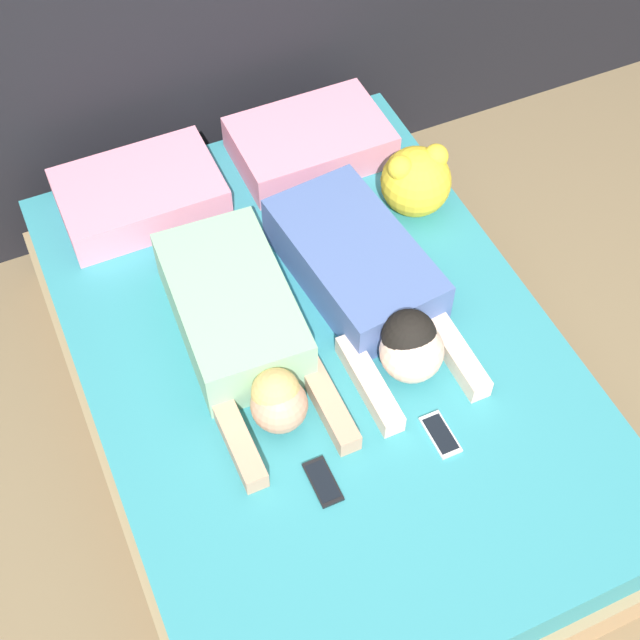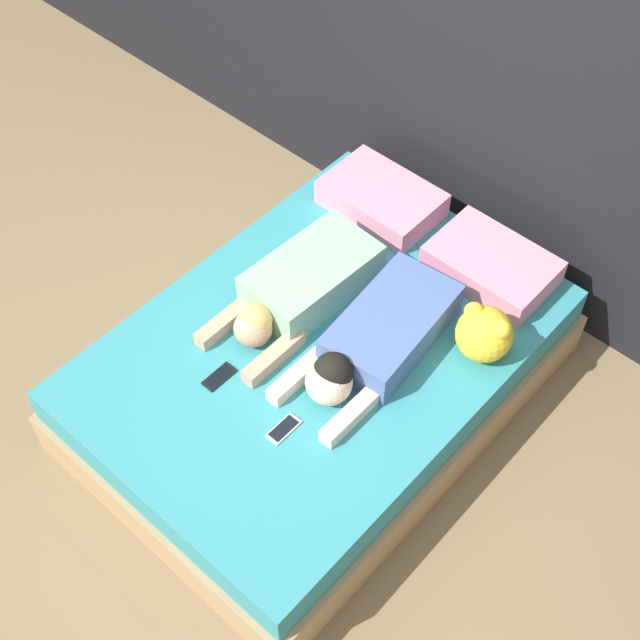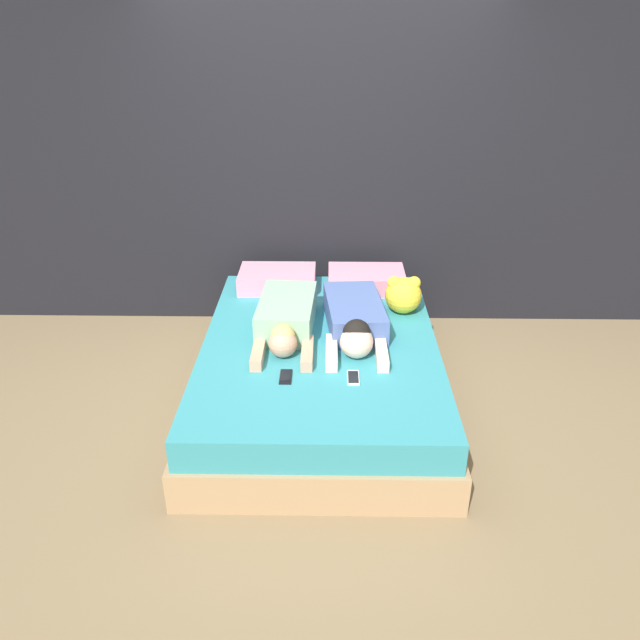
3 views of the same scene
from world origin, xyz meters
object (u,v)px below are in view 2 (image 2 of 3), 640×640
Objects in this scene: bed at (320,369)px; pillow_head_left at (382,198)px; cell_phone_right at (284,429)px; cell_phone_left at (219,377)px; person_left at (300,288)px; person_right at (374,341)px; plush_toy at (484,333)px; pillow_head_right at (492,265)px.

pillow_head_left reaches higher than bed.
bed is 0.95m from pillow_head_left.
cell_phone_right is at bearing -67.34° from pillow_head_left.
cell_phone_left is (-0.19, -0.44, 0.23)m from bed.
bed is at bearing 114.02° from cell_phone_right.
person_left is 0.95× the size of person_right.
pillow_head_left reaches higher than cell_phone_right.
cell_phone_right is at bearing -52.88° from person_left.
plush_toy reaches higher than bed.
bed is 0.41m from person_left.
person_right reaches higher than bed.
pillow_head_right reaches higher than bed.
cell_phone_right is (0.20, -0.45, 0.23)m from bed.
person_left reaches higher than pillow_head_left.
bed is 0.40m from person_right.
person_left is (0.11, -0.73, 0.03)m from pillow_head_left.
bed is 2.28× the size of person_right.
person_right is at bearing 24.41° from bed.
person_left is 0.45m from person_right.
person_left is at bearing 93.27° from cell_phone_left.
person_right reaches higher than cell_phone_right.
cell_phone_right is at bearing -0.56° from cell_phone_left.
cell_phone_left is at bearing -113.31° from bed.
person_left reaches higher than bed.
bed is at bearing -155.59° from person_right.
pillow_head_left is at bearing 180.00° from pillow_head_right.
person_right reaches higher than pillow_head_right.
bed is 14.13× the size of cell_phone_right.
pillow_head_left is at bearing 96.47° from cell_phone_left.
plush_toy is at bearing 22.15° from person_left.
cell_phone_right is (-0.03, -0.55, -0.09)m from person_right.
pillow_head_right is 3.71× the size of cell_phone_right.
plush_toy is at bearing 37.22° from bed.
bed is at bearing -26.35° from person_left.
cell_phone_right is (-0.14, -1.28, -0.06)m from pillow_head_right.
person_right is (-0.11, -0.73, 0.02)m from pillow_head_right.
bed is 3.81× the size of pillow_head_right.
person_right is 6.19× the size of cell_phone_left.
pillow_head_left is 0.67m from pillow_head_right.
person_right is at bearing -1.04° from person_left.
person_left is 5.88× the size of cell_phone_right.
plush_toy is at bearing -59.81° from pillow_head_right.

